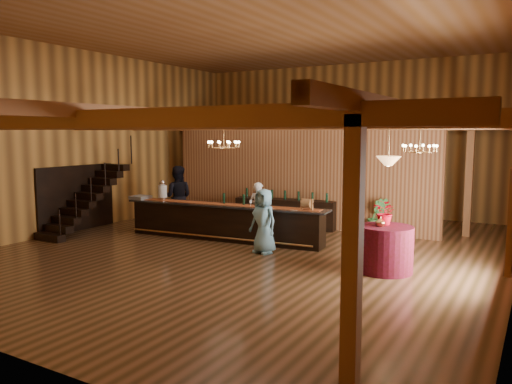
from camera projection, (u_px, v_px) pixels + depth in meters
The scene contains 26 objects.
floor at pixel (255, 249), 12.88m from camera, with size 14.00×14.00×0.00m, color brown.
ceiling at pixel (255, 30), 12.23m from camera, with size 14.00×14.00×0.00m, color brown.
wall_back at pixel (349, 139), 18.57m from camera, with size 12.00×0.10×5.50m, color #BD8237.
wall_left at pixel (89, 140), 15.54m from camera, with size 0.10×14.00×5.50m, color #BD8237.
beam_grid at pixel (265, 123), 12.93m from camera, with size 11.90×13.90×0.39m.
support_posts at pixel (245, 190), 12.26m from camera, with size 9.20×10.20×3.20m.
partition_wall at pixel (296, 178), 15.95m from camera, with size 9.00×0.18×3.10m, color #925F37.
staircase at pixel (84, 200), 14.84m from camera, with size 1.00×2.80×2.00m.
backroom_boxes at pixel (326, 202), 17.69m from camera, with size 4.10×0.60×1.10m.
tasting_bar at pixel (224, 222), 13.96m from camera, with size 6.05×1.35×1.01m.
beverage_dispenser at pixel (163, 190), 14.77m from camera, with size 0.26×0.26×0.60m.
glass_rack_tray at pixel (140, 197), 15.02m from camera, with size 0.50×0.50×0.10m, color gray.
raffle_drum at pixel (307, 203), 12.84m from camera, with size 0.34×0.24×0.30m.
bar_bottle_0 at pixel (224, 198), 14.02m from camera, with size 0.07×0.07×0.30m, color black.
bar_bottle_1 at pixel (244, 200), 13.76m from camera, with size 0.07×0.07×0.30m, color black.
backbar_shelf at pixel (285, 213), 15.76m from camera, with size 3.21×0.50×0.90m, color black.
round_table at pixel (386, 249), 10.73m from camera, with size 1.16×1.16×1.00m, color #5D0C26.
chandelier_left at pixel (224, 144), 12.64m from camera, with size 0.80×0.80×0.66m.
chandelier_right at pixel (420, 148), 11.72m from camera, with size 0.80×0.80×0.72m.
pendant_lamp at pixel (388, 161), 10.51m from camera, with size 0.52×0.52×0.90m.
bartender at pixel (258, 210), 14.32m from camera, with size 0.58×0.38×1.59m, color silver.
staff_second at pixel (177, 197), 15.67m from camera, with size 0.95×0.74×1.96m, color black.
guest at pixel (264, 221), 12.38m from camera, with size 0.79×0.51×1.62m, color #72B0C9.
floor_plant at pixel (378, 217), 14.47m from camera, with size 0.62×0.50×1.13m, color #357633.
table_flowers at pixel (386, 212), 10.77m from camera, with size 0.50×0.43×0.56m, color red.
table_vase at pixel (381, 219), 10.61m from camera, with size 0.17×0.17×0.34m, color tan.
Camera 1 is at (6.35, -10.90, 3.00)m, focal length 35.00 mm.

